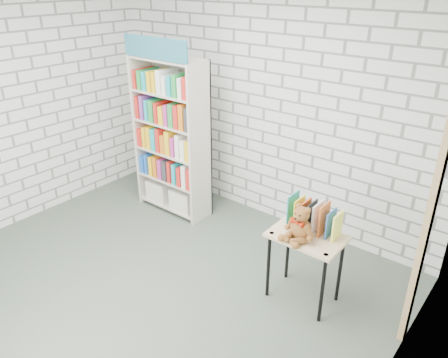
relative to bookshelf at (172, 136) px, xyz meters
The scene contains 7 objects.
ground 1.93m from the bookshelf, 55.45° to the right, with size 4.50×4.50×0.00m, color #465245.
room_shell 1.82m from the bookshelf, 55.45° to the right, with size 4.52×4.02×2.81m.
bookshelf is the anchor object (origin of this frame).
display_table 2.31m from the bookshelf, 13.01° to the right, with size 0.67×0.47×0.72m.
table_books 2.26m from the bookshelf, 10.34° to the right, with size 0.47×0.21×0.28m.
teddy_bear 2.28m from the bookshelf, 15.69° to the right, with size 0.31×0.29×0.33m.
door_trim 3.18m from the bookshelf, ahead, with size 0.05×0.12×2.10m, color tan.
Camera 1 is at (2.80, -2.24, 2.88)m, focal length 35.00 mm.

